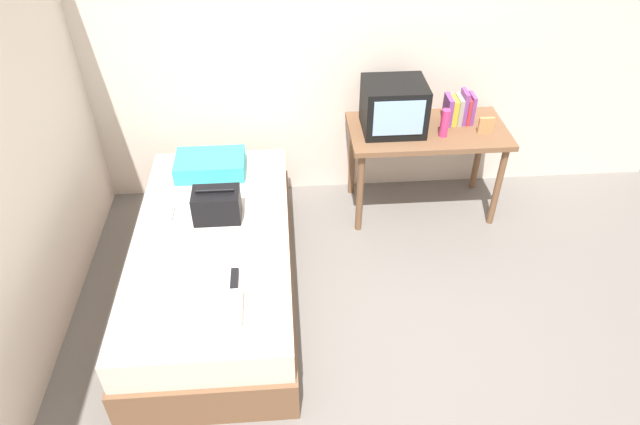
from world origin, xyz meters
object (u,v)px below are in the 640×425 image
object	(u,v)px
book_row	(459,109)
remote_dark	(234,279)
remote_silver	(170,215)
picture_frame	(486,125)
handbag	(217,205)
magazine	(191,269)
folded_towel	(216,310)
tv	(394,107)
pillow	(210,165)
bed	(216,264)
water_bottle	(445,123)
desk	(427,139)

from	to	relation	value
book_row	remote_dark	distance (m)	2.11
remote_dark	remote_silver	distance (m)	0.76
picture_frame	handbag	xyz separation A→B (m)	(-1.90, -0.57, -0.17)
remote_dark	magazine	bearing A→B (deg)	157.47
book_row	folded_towel	bearing A→B (deg)	-137.09
tv	pillow	xyz separation A→B (m)	(-1.33, -0.15, -0.33)
book_row	remote_dark	xyz separation A→B (m)	(-1.61, -1.33, -0.31)
bed	magazine	size ratio (longest dim) A/B	6.90
tv	folded_towel	bearing A→B (deg)	-128.27
picture_frame	folded_towel	world-z (taller)	picture_frame
picture_frame	water_bottle	bearing A→B (deg)	-176.42
tv	remote_silver	bearing A→B (deg)	-157.53
water_bottle	remote_silver	distance (m)	2.00
desk	picture_frame	distance (m)	0.43
tv	bed	bearing A→B (deg)	-146.34
desk	water_bottle	distance (m)	0.24
desk	remote_silver	xyz separation A→B (m)	(-1.82, -0.63, -0.11)
water_bottle	folded_towel	size ratio (longest dim) A/B	0.74
bed	handbag	world-z (taller)	handbag
bed	remote_silver	bearing A→B (deg)	143.55
water_bottle	pillow	size ratio (longest dim) A/B	0.42
tv	handbag	world-z (taller)	tv
tv	book_row	distance (m)	0.51
remote_dark	folded_towel	size ratio (longest dim) A/B	0.56
remote_silver	bed	bearing A→B (deg)	-36.45
desk	folded_towel	bearing A→B (deg)	-134.33
picture_frame	remote_silver	xyz separation A→B (m)	(-2.22, -0.54, -0.26)
picture_frame	remote_dark	bearing A→B (deg)	-146.91
pillow	remote_silver	distance (m)	0.55
bed	folded_towel	bearing A→B (deg)	-83.14
tv	magazine	distance (m)	1.83
pillow	magazine	xyz separation A→B (m)	(-0.04, -1.01, -0.06)
magazine	remote_dark	size ratio (longest dim) A/B	1.86
water_bottle	handbag	xyz separation A→B (m)	(-1.59, -0.55, -0.22)
water_bottle	picture_frame	distance (m)	0.32
desk	tv	bearing A→B (deg)	175.97
bed	water_bottle	world-z (taller)	water_bottle
remote_dark	folded_towel	world-z (taller)	folded_towel
bed	pillow	world-z (taller)	pillow
book_row	picture_frame	bearing A→B (deg)	-46.87
book_row	handbag	xyz separation A→B (m)	(-1.74, -0.74, -0.22)
remote_silver	folded_towel	xyz separation A→B (m)	(0.36, -0.87, 0.03)
book_row	remote_silver	bearing A→B (deg)	-161.07
bed	handbag	xyz separation A→B (m)	(0.04, 0.17, 0.36)
book_row	tv	bearing A→B (deg)	-172.96
water_bottle	magazine	xyz separation A→B (m)	(-1.72, -1.03, -0.31)
tv	remote_silver	xyz separation A→B (m)	(-1.56, -0.64, -0.38)
water_bottle	remote_silver	bearing A→B (deg)	-164.83
picture_frame	remote_silver	distance (m)	2.30
remote_silver	magazine	bearing A→B (deg)	-69.67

